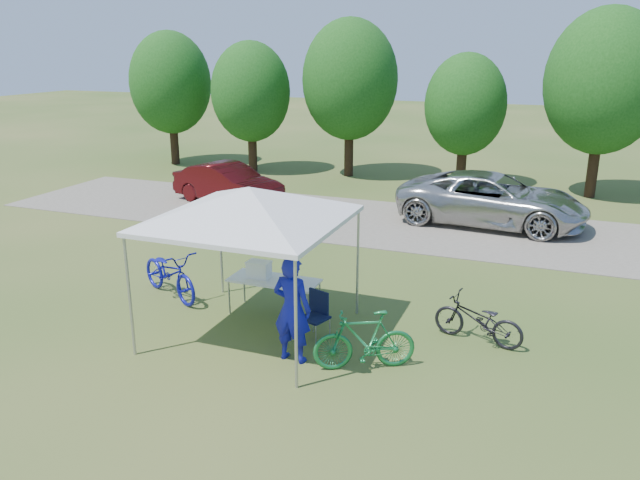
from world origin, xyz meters
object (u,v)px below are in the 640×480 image
object	(u,v)px
minivan	(492,199)
bike_blue	(170,273)
folding_table	(274,281)
cooler	(259,269)
bike_green	(364,340)
bike_dark	(478,320)
cyclist	(292,309)
folding_chair	(317,311)
sedan	(228,184)

from	to	relation	value
minivan	bike_blue	bearing A→B (deg)	149.99
folding_table	cooler	xyz separation A→B (m)	(-0.32, -0.00, 0.21)
cooler	minivan	distance (m)	8.79
bike_green	bike_dark	distance (m)	2.27
cyclist	bike_green	xyz separation A→B (m)	(1.20, 0.15, -0.42)
folding_chair	sedan	size ratio (longest dim) A/B	0.22
folding_table	minivan	distance (m)	8.67
folding_table	bike_green	distance (m)	2.70
cyclist	minivan	size ratio (longest dim) A/B	0.34
cyclist	bike_dark	distance (m)	3.34
bike_blue	sedan	size ratio (longest dim) A/B	0.50
bike_dark	minivan	world-z (taller)	minivan
minivan	sedan	size ratio (longest dim) A/B	1.36
cyclist	bike_dark	size ratio (longest dim) A/B	1.13
folding_table	bike_dark	size ratio (longest dim) A/B	1.08
folding_table	bike_blue	size ratio (longest dim) A/B	0.88
folding_table	cyclist	size ratio (longest dim) A/B	0.95
minivan	sedan	bearing A→B (deg)	98.29
bike_dark	bike_blue	bearing A→B (deg)	-76.10
sedan	folding_table	bearing A→B (deg)	-130.20
folding_table	bike_blue	distance (m)	2.41
folding_table	bike_green	bearing A→B (deg)	-32.24
cooler	sedan	distance (m)	9.00
bike_blue	bike_green	size ratio (longest dim) A/B	1.19
bike_green	folding_table	bearing A→B (deg)	-149.78
cyclist	folding_table	bearing A→B (deg)	-51.49
cyclist	bike_green	distance (m)	1.28
folding_table	sedan	size ratio (longest dim) A/B	0.44
folding_table	folding_chair	xyz separation A→B (m)	(1.13, -0.64, -0.17)
bike_blue	minivan	size ratio (longest dim) A/B	0.37
bike_green	bike_dark	size ratio (longest dim) A/B	1.03
cooler	minivan	world-z (taller)	minivan
folding_chair	bike_dark	xyz separation A→B (m)	(2.73, 0.82, -0.08)
folding_table	bike_dark	bearing A→B (deg)	2.74
sedan	folding_chair	bearing A→B (deg)	-127.03
bike_blue	minivan	distance (m)	9.80
folding_table	minivan	xyz separation A→B (m)	(3.19, 8.06, 0.09)
folding_chair	bike_green	bearing A→B (deg)	-16.33
folding_table	minivan	bearing A→B (deg)	68.40
folding_chair	bike_blue	size ratio (longest dim) A/B	0.43
cooler	minivan	xyz separation A→B (m)	(3.51, 8.06, -0.12)
bike_green	minivan	bearing A→B (deg)	146.97
cooler	cyclist	bearing A→B (deg)	-48.62
bike_green	sedan	xyz separation A→B (m)	(-7.50, 8.99, 0.17)
bike_green	sedan	size ratio (longest dim) A/B	0.42
bike_green	bike_dark	bearing A→B (deg)	108.12
bike_green	bike_dark	xyz separation A→B (m)	(1.59, 1.62, -0.08)
folding_chair	bike_blue	distance (m)	3.59
cyclist	bike_dark	xyz separation A→B (m)	(2.79, 1.77, -0.49)
cooler	cyclist	size ratio (longest dim) A/B	0.24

